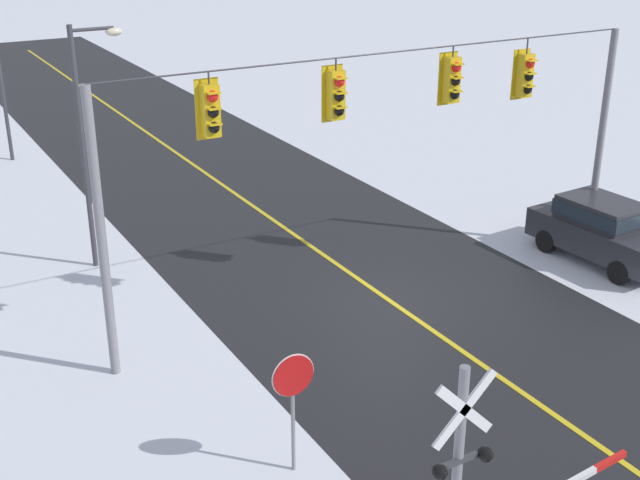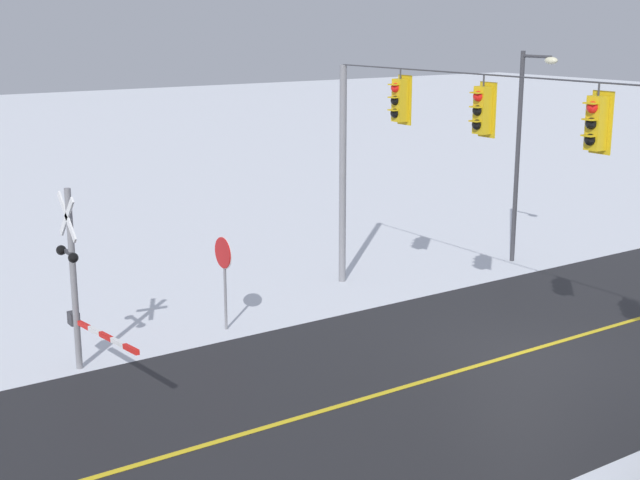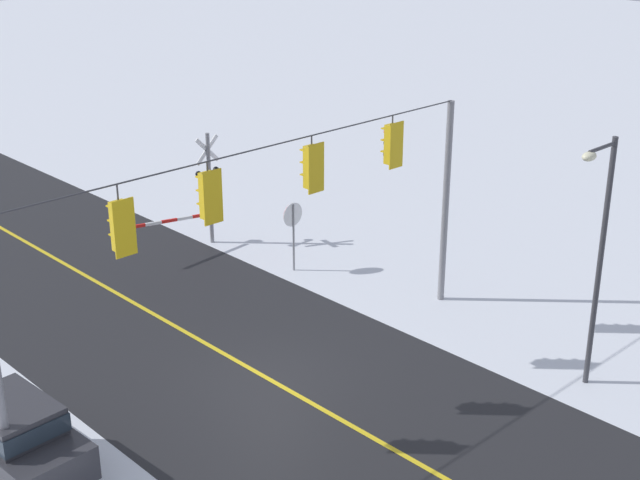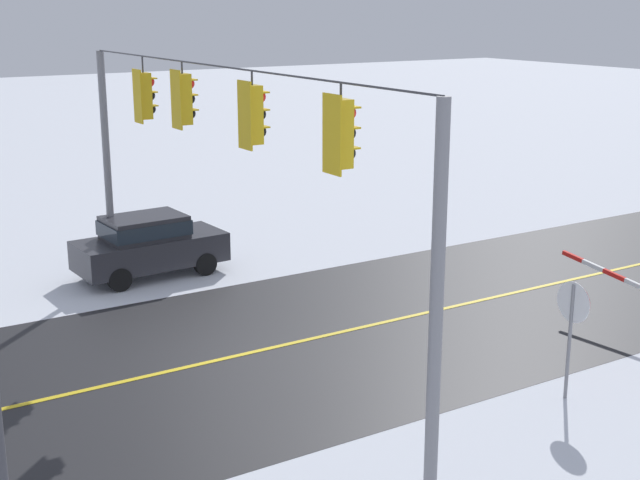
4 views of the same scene
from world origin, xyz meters
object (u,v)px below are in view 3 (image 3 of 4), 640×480
(railroad_crossing, at_px, (203,190))
(streetlamp_near, at_px, (598,243))
(stop_sign, at_px, (293,221))
(parked_car_charcoal, at_px, (11,433))

(railroad_crossing, xyz_separation_m, streetlamp_near, (-1.05, 14.40, 1.91))
(stop_sign, relative_size, parked_car_charcoal, 0.55)
(stop_sign, height_order, parked_car_charcoal, stop_sign)
(railroad_crossing, height_order, streetlamp_near, streetlamp_near)
(stop_sign, distance_m, railroad_crossing, 3.92)
(railroad_crossing, relative_size, parked_car_charcoal, 0.94)
(parked_car_charcoal, bearing_deg, railroad_crossing, -144.90)
(parked_car_charcoal, bearing_deg, streetlamp_near, 151.31)
(parked_car_charcoal, xyz_separation_m, streetlamp_near, (-12.11, 6.63, 2.96))
(railroad_crossing, bearing_deg, stop_sign, 100.24)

